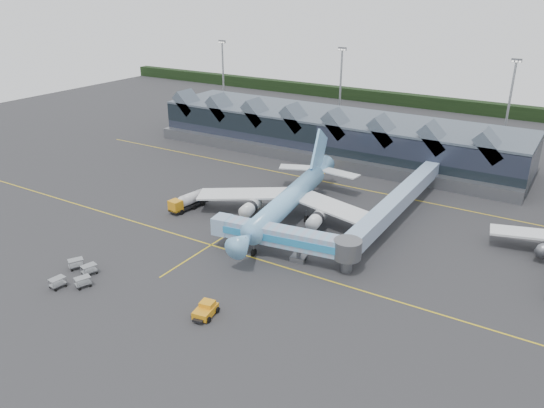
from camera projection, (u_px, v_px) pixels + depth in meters
The scene contains 10 objects.
ground at pixel (240, 227), 91.49m from camera, with size 260.00×260.00×0.00m, color #262628.
taxi_stripes at pixel (270, 208), 99.33m from camera, with size 120.00×60.00×0.01m.
tree_line_far at pixel (428, 102), 176.98m from camera, with size 260.00×4.00×4.00m, color black.
terminal at pixel (333, 134), 129.19m from camera, with size 90.00×22.25×12.52m.
light_masts at pixel (463, 103), 125.72m from camera, with size 132.40×42.56×22.45m.
main_airliner at pixel (290, 198), 93.40m from camera, with size 35.45×41.12×13.22m.
jet_bridge at pixel (292, 239), 79.44m from camera, with size 23.84×6.49×5.08m.
fuel_truck at pixel (189, 200), 98.43m from camera, with size 3.38×8.72×2.90m.
pushback_tug at pixel (206, 310), 66.94m from camera, with size 2.93×4.13×1.71m.
baggage_carts at pixel (77, 274), 75.17m from camera, with size 7.13×7.27×1.46m.
Camera 1 is at (48.34, -67.50, 39.05)m, focal length 35.00 mm.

